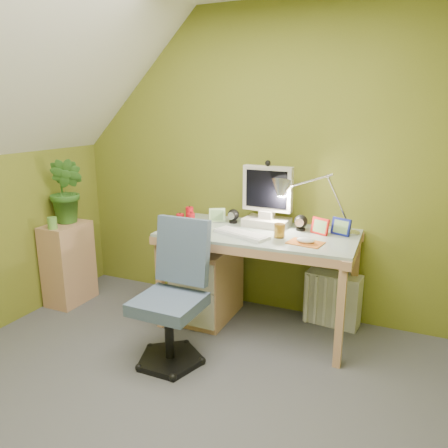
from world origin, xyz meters
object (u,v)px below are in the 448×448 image
at_px(desk, 258,280).
at_px(monitor, 268,191).
at_px(radiator, 333,299).
at_px(potted_plant, 67,191).
at_px(side_ledge, 69,263).
at_px(desk_lamp, 328,190).
at_px(task_chair, 168,303).

xyz_separation_m(desk, monitor, (0.00, 0.18, 0.65)).
bearing_deg(radiator, potted_plant, -161.35).
bearing_deg(desk, side_ledge, -173.32).
relative_size(monitor, side_ledge, 0.77).
bearing_deg(desk_lamp, side_ledge, -158.25).
bearing_deg(task_chair, desk_lamp, 48.77).
bearing_deg(side_ledge, task_chair, -20.30).
xyz_separation_m(desk_lamp, radiator, (0.07, 0.09, -0.86)).
distance_m(side_ledge, radiator, 2.21).
height_order(potted_plant, task_chair, potted_plant).
height_order(potted_plant, radiator, potted_plant).
height_order(desk, desk_lamp, desk_lamp).
height_order(side_ledge, radiator, side_ledge).
height_order(side_ledge, potted_plant, potted_plant).
xyz_separation_m(desk, desk_lamp, (0.45, 0.18, 0.69)).
height_order(desk_lamp, task_chair, desk_lamp).
distance_m(desk, monitor, 0.67).
xyz_separation_m(desk, task_chair, (-0.35, -0.71, 0.04)).
distance_m(side_ledge, task_chair, 1.36).
xyz_separation_m(monitor, potted_plant, (-1.62, -0.37, -0.05)).
bearing_deg(monitor, desk, -88.31).
relative_size(monitor, radiator, 1.30).
xyz_separation_m(desk_lamp, task_chair, (-0.80, -0.89, -0.65)).
height_order(desk, side_ledge, desk).
distance_m(monitor, task_chair, 1.13).
bearing_deg(potted_plant, task_chair, -22.42).
relative_size(monitor, task_chair, 0.64).
xyz_separation_m(desk, potted_plant, (-1.62, -0.19, 0.59)).
xyz_separation_m(desk, side_ledge, (-1.63, -0.24, -0.03)).
xyz_separation_m(monitor, radiator, (0.52, 0.09, -0.82)).
bearing_deg(side_ledge, potted_plant, 77.80).
relative_size(desk_lamp, task_chair, 0.74).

